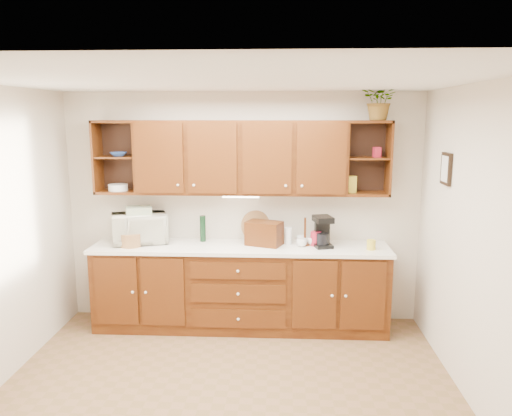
# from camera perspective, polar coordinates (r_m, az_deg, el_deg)

# --- Properties ---
(floor) EXTENTS (4.00, 4.00, 0.00)m
(floor) POSITION_cam_1_polar(r_m,az_deg,el_deg) (4.50, -3.36, -20.78)
(floor) COLOR brown
(floor) RESTS_ON ground
(ceiling) EXTENTS (4.00, 4.00, 0.00)m
(ceiling) POSITION_cam_1_polar(r_m,az_deg,el_deg) (3.86, -3.78, 14.38)
(ceiling) COLOR white
(ceiling) RESTS_ON back_wall
(back_wall) EXTENTS (4.00, 0.00, 4.00)m
(back_wall) POSITION_cam_1_polar(r_m,az_deg,el_deg) (5.69, -1.57, -0.01)
(back_wall) COLOR beige
(back_wall) RESTS_ON floor
(right_wall) EXTENTS (0.00, 3.50, 3.50)m
(right_wall) POSITION_cam_1_polar(r_m,az_deg,el_deg) (4.26, 24.36, -4.56)
(right_wall) COLOR beige
(right_wall) RESTS_ON floor
(base_cabinets) EXTENTS (3.20, 0.60, 0.90)m
(base_cabinets) POSITION_cam_1_polar(r_m,az_deg,el_deg) (5.62, -1.77, -9.13)
(base_cabinets) COLOR #331305
(base_cabinets) RESTS_ON floor
(countertop) EXTENTS (3.24, 0.64, 0.04)m
(countertop) POSITION_cam_1_polar(r_m,az_deg,el_deg) (5.47, -1.81, -4.52)
(countertop) COLOR white
(countertop) RESTS_ON base_cabinets
(upper_cabinets) EXTENTS (3.20, 0.33, 0.80)m
(upper_cabinets) POSITION_cam_1_polar(r_m,az_deg,el_deg) (5.45, -1.64, 5.82)
(upper_cabinets) COLOR #331305
(upper_cabinets) RESTS_ON back_wall
(undercabinet_light) EXTENTS (0.40, 0.05, 0.02)m
(undercabinet_light) POSITION_cam_1_polar(r_m,az_deg,el_deg) (5.45, -1.76, 1.33)
(undercabinet_light) COLOR white
(undercabinet_light) RESTS_ON upper_cabinets
(framed_picture) EXTENTS (0.03, 0.24, 0.30)m
(framed_picture) POSITION_cam_1_polar(r_m,az_deg,el_deg) (4.99, 20.92, 4.21)
(framed_picture) COLOR black
(framed_picture) RESTS_ON right_wall
(wicker_basket) EXTENTS (0.24, 0.24, 0.14)m
(wicker_basket) POSITION_cam_1_polar(r_m,az_deg,el_deg) (5.58, -14.10, -3.57)
(wicker_basket) COLOR olive
(wicker_basket) RESTS_ON countertop
(microwave) EXTENTS (0.69, 0.58, 0.33)m
(microwave) POSITION_cam_1_polar(r_m,az_deg,el_deg) (5.71, -13.17, -2.27)
(microwave) COLOR #EFEACF
(microwave) RESTS_ON countertop
(towel_stack) EXTENTS (0.33, 0.28, 0.08)m
(towel_stack) POSITION_cam_1_polar(r_m,az_deg,el_deg) (5.67, -13.26, -0.26)
(towel_stack) COLOR tan
(towel_stack) RESTS_ON microwave
(wine_bottle) EXTENTS (0.08, 0.08, 0.29)m
(wine_bottle) POSITION_cam_1_polar(r_m,az_deg,el_deg) (5.65, -6.10, -2.35)
(wine_bottle) COLOR black
(wine_bottle) RESTS_ON countertop
(woven_tray) EXTENTS (0.35, 0.21, 0.34)m
(woven_tray) POSITION_cam_1_polar(r_m,az_deg,el_deg) (5.69, -0.02, -3.61)
(woven_tray) COLOR olive
(woven_tray) RESTS_ON countertop
(bread_box) EXTENTS (0.43, 0.35, 0.26)m
(bread_box) POSITION_cam_1_polar(r_m,az_deg,el_deg) (5.46, 0.94, -2.91)
(bread_box) COLOR #331305
(bread_box) RESTS_ON countertop
(mug_tree) EXTENTS (0.24, 0.26, 0.31)m
(mug_tree) POSITION_cam_1_polar(r_m,az_deg,el_deg) (5.51, 5.60, -3.74)
(mug_tree) COLOR #331305
(mug_tree) RESTS_ON countertop
(canister_red) EXTENTS (0.14, 0.14, 0.16)m
(canister_red) POSITION_cam_1_polar(r_m,az_deg,el_deg) (5.49, 6.85, -3.49)
(canister_red) COLOR #A7182B
(canister_red) RESTS_ON countertop
(canister_white) EXTENTS (0.09, 0.09, 0.19)m
(canister_white) POSITION_cam_1_polar(r_m,az_deg,el_deg) (5.52, 3.72, -3.19)
(canister_white) COLOR white
(canister_white) RESTS_ON countertop
(canister_yellow) EXTENTS (0.12, 0.12, 0.11)m
(canister_yellow) POSITION_cam_1_polar(r_m,az_deg,el_deg) (5.43, 13.02, -4.12)
(canister_yellow) COLOR gold
(canister_yellow) RESTS_ON countertop
(coffee_maker) EXTENTS (0.23, 0.27, 0.34)m
(coffee_maker) POSITION_cam_1_polar(r_m,az_deg,el_deg) (5.44, 7.62, -2.72)
(coffee_maker) COLOR black
(coffee_maker) RESTS_ON countertop
(bowl_stack) EXTENTS (0.23, 0.23, 0.05)m
(bowl_stack) POSITION_cam_1_polar(r_m,az_deg,el_deg) (5.69, -15.45, 5.95)
(bowl_stack) COLOR #274991
(bowl_stack) RESTS_ON upper_cabinets
(plate_stack) EXTENTS (0.26, 0.26, 0.07)m
(plate_stack) POSITION_cam_1_polar(r_m,az_deg,el_deg) (5.74, -15.48, 2.29)
(plate_stack) COLOR white
(plate_stack) RESTS_ON upper_cabinets
(pantry_box_yellow) EXTENTS (0.12, 0.11, 0.18)m
(pantry_box_yellow) POSITION_cam_1_polar(r_m,az_deg,el_deg) (5.49, 10.79, 2.69)
(pantry_box_yellow) COLOR gold
(pantry_box_yellow) RESTS_ON upper_cabinets
(pantry_box_red) EXTENTS (0.09, 0.08, 0.11)m
(pantry_box_red) POSITION_cam_1_polar(r_m,az_deg,el_deg) (5.51, 13.66, 6.22)
(pantry_box_red) COLOR #A7182B
(pantry_box_red) RESTS_ON upper_cabinets
(potted_plant) EXTENTS (0.46, 0.43, 0.41)m
(potted_plant) POSITION_cam_1_polar(r_m,az_deg,el_deg) (5.44, 14.05, 11.86)
(potted_plant) COLOR #999999
(potted_plant) RESTS_ON upper_cabinets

